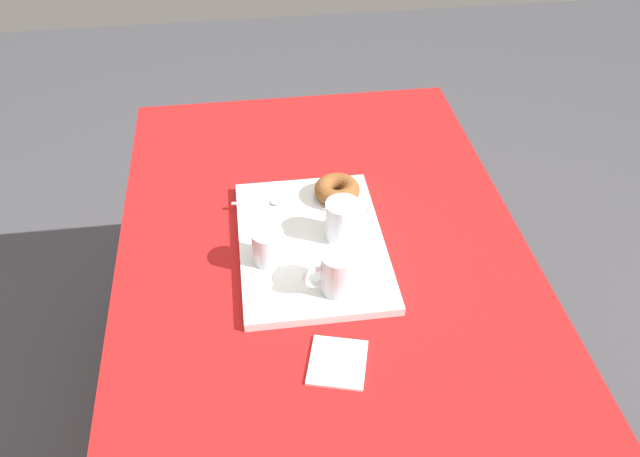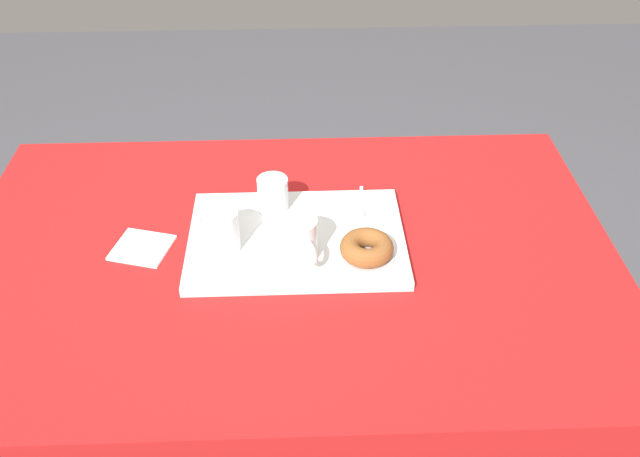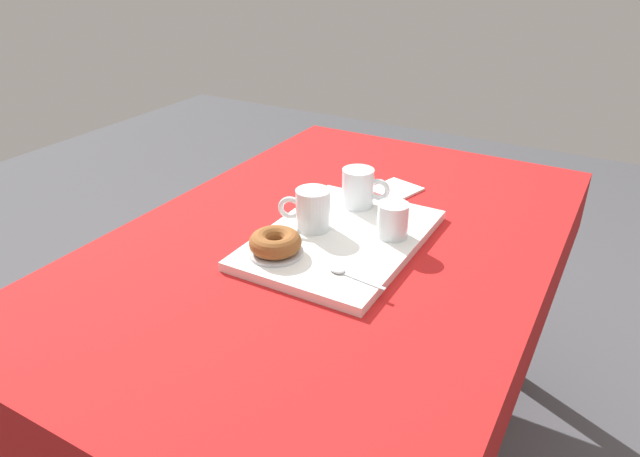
{
  "view_description": "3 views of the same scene",
  "coord_description": "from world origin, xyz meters",
  "px_view_note": "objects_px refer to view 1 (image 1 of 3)",
  "views": [
    {
      "loc": [
        1.04,
        -0.15,
        1.7
      ],
      "look_at": [
        -0.01,
        -0.01,
        0.78
      ],
      "focal_mm": 36.36,
      "sensor_mm": 36.0,
      "label": 1
    },
    {
      "loc": [
        -0.03,
        1.09,
        1.64
      ],
      "look_at": [
        -0.07,
        -0.01,
        0.77
      ],
      "focal_mm": 38.26,
      "sensor_mm": 36.0,
      "label": 2
    },
    {
      "loc": [
        -1.0,
        -0.53,
        1.33
      ],
      "look_at": [
        -0.06,
        0.0,
        0.77
      ],
      "focal_mm": 32.07,
      "sensor_mm": 36.0,
      "label": 3
    }
  ],
  "objects_px": {
    "water_glass_near": "(268,248)",
    "paper_napkin": "(338,362)",
    "tea_mug_left": "(343,221)",
    "dining_table": "(324,283)",
    "sugar_donut_left": "(337,189)",
    "serving_tray": "(311,244)",
    "tea_mug_right": "(338,273)",
    "teaspoon_near": "(271,202)",
    "donut_plate_left": "(337,197)"
  },
  "relations": [
    {
      "from": "donut_plate_left",
      "to": "sugar_donut_left",
      "type": "distance_m",
      "value": 0.02
    },
    {
      "from": "sugar_donut_left",
      "to": "serving_tray",
      "type": "bearing_deg",
      "value": -29.41
    },
    {
      "from": "dining_table",
      "to": "tea_mug_right",
      "type": "distance_m",
      "value": 0.21
    },
    {
      "from": "sugar_donut_left",
      "to": "dining_table",
      "type": "bearing_deg",
      "value": -18.04
    },
    {
      "from": "dining_table",
      "to": "paper_napkin",
      "type": "bearing_deg",
      "value": -3.44
    },
    {
      "from": "tea_mug_left",
      "to": "water_glass_near",
      "type": "height_order",
      "value": "tea_mug_left"
    },
    {
      "from": "tea_mug_left",
      "to": "dining_table",
      "type": "bearing_deg",
      "value": -60.24
    },
    {
      "from": "tea_mug_right",
      "to": "sugar_donut_left",
      "type": "bearing_deg",
      "value": 171.48
    },
    {
      "from": "tea_mug_right",
      "to": "sugar_donut_left",
      "type": "distance_m",
      "value": 0.3
    },
    {
      "from": "tea_mug_right",
      "to": "teaspoon_near",
      "type": "bearing_deg",
      "value": -158.9
    },
    {
      "from": "serving_tray",
      "to": "tea_mug_right",
      "type": "distance_m",
      "value": 0.17
    },
    {
      "from": "tea_mug_right",
      "to": "paper_napkin",
      "type": "relative_size",
      "value": 1.02
    },
    {
      "from": "tea_mug_right",
      "to": "paper_napkin",
      "type": "xyz_separation_m",
      "value": [
        0.17,
        -0.03,
        -0.06
      ]
    },
    {
      "from": "dining_table",
      "to": "tea_mug_right",
      "type": "xyz_separation_m",
      "value": [
        0.13,
        0.01,
        0.16
      ]
    },
    {
      "from": "dining_table",
      "to": "teaspoon_near",
      "type": "height_order",
      "value": "teaspoon_near"
    },
    {
      "from": "serving_tray",
      "to": "water_glass_near",
      "type": "xyz_separation_m",
      "value": [
        0.05,
        -0.1,
        0.04
      ]
    },
    {
      "from": "tea_mug_right",
      "to": "sugar_donut_left",
      "type": "relative_size",
      "value": 1.07
    },
    {
      "from": "paper_napkin",
      "to": "sugar_donut_left",
      "type": "bearing_deg",
      "value": 171.37
    },
    {
      "from": "tea_mug_right",
      "to": "donut_plate_left",
      "type": "distance_m",
      "value": 0.3
    },
    {
      "from": "water_glass_near",
      "to": "paper_napkin",
      "type": "height_order",
      "value": "water_glass_near"
    },
    {
      "from": "serving_tray",
      "to": "teaspoon_near",
      "type": "relative_size",
      "value": 3.6
    },
    {
      "from": "paper_napkin",
      "to": "donut_plate_left",
      "type": "bearing_deg",
      "value": 171.37
    },
    {
      "from": "tea_mug_right",
      "to": "water_glass_near",
      "type": "xyz_separation_m",
      "value": [
        -0.1,
        -0.13,
        -0.01
      ]
    },
    {
      "from": "dining_table",
      "to": "tea_mug_left",
      "type": "xyz_separation_m",
      "value": [
        -0.03,
        0.04,
        0.16
      ]
    },
    {
      "from": "serving_tray",
      "to": "donut_plate_left",
      "type": "relative_size",
      "value": 3.98
    },
    {
      "from": "dining_table",
      "to": "donut_plate_left",
      "type": "relative_size",
      "value": 12.13
    },
    {
      "from": "teaspoon_near",
      "to": "paper_napkin",
      "type": "xyz_separation_m",
      "value": [
        0.47,
        0.09,
        -0.02
      ]
    },
    {
      "from": "serving_tray",
      "to": "tea_mug_left",
      "type": "height_order",
      "value": "tea_mug_left"
    },
    {
      "from": "paper_napkin",
      "to": "serving_tray",
      "type": "bearing_deg",
      "value": -178.53
    },
    {
      "from": "water_glass_near",
      "to": "sugar_donut_left",
      "type": "bearing_deg",
      "value": 137.03
    },
    {
      "from": "dining_table",
      "to": "water_glass_near",
      "type": "height_order",
      "value": "water_glass_near"
    },
    {
      "from": "teaspoon_near",
      "to": "paper_napkin",
      "type": "distance_m",
      "value": 0.47
    },
    {
      "from": "sugar_donut_left",
      "to": "teaspoon_near",
      "type": "bearing_deg",
      "value": -90.27
    },
    {
      "from": "serving_tray",
      "to": "dining_table",
      "type": "bearing_deg",
      "value": 52.48
    },
    {
      "from": "dining_table",
      "to": "sugar_donut_left",
      "type": "distance_m",
      "value": 0.22
    },
    {
      "from": "sugar_donut_left",
      "to": "donut_plate_left",
      "type": "bearing_deg",
      "value": 0.0
    },
    {
      "from": "tea_mug_left",
      "to": "teaspoon_near",
      "type": "height_order",
      "value": "tea_mug_left"
    },
    {
      "from": "tea_mug_right",
      "to": "paper_napkin",
      "type": "bearing_deg",
      "value": -8.82
    },
    {
      "from": "serving_tray",
      "to": "donut_plate_left",
      "type": "xyz_separation_m",
      "value": [
        -0.14,
        0.08,
        0.01
      ]
    },
    {
      "from": "tea_mug_right",
      "to": "water_glass_near",
      "type": "bearing_deg",
      "value": -127.81
    },
    {
      "from": "paper_napkin",
      "to": "tea_mug_left",
      "type": "bearing_deg",
      "value": 169.2
    },
    {
      "from": "water_glass_near",
      "to": "teaspoon_near",
      "type": "relative_size",
      "value": 0.61
    },
    {
      "from": "teaspoon_near",
      "to": "serving_tray",
      "type": "bearing_deg",
      "value": -53.86
    },
    {
      "from": "serving_tray",
      "to": "water_glass_near",
      "type": "relative_size",
      "value": 5.94
    },
    {
      "from": "sugar_donut_left",
      "to": "tea_mug_right",
      "type": "bearing_deg",
      "value": -8.52
    },
    {
      "from": "sugar_donut_left",
      "to": "teaspoon_near",
      "type": "height_order",
      "value": "sugar_donut_left"
    },
    {
      "from": "dining_table",
      "to": "tea_mug_left",
      "type": "distance_m",
      "value": 0.17
    },
    {
      "from": "sugar_donut_left",
      "to": "teaspoon_near",
      "type": "distance_m",
      "value": 0.16
    },
    {
      "from": "tea_mug_left",
      "to": "tea_mug_right",
      "type": "relative_size",
      "value": 0.97
    },
    {
      "from": "tea_mug_right",
      "to": "serving_tray",
      "type": "bearing_deg",
      "value": -167.08
    }
  ]
}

